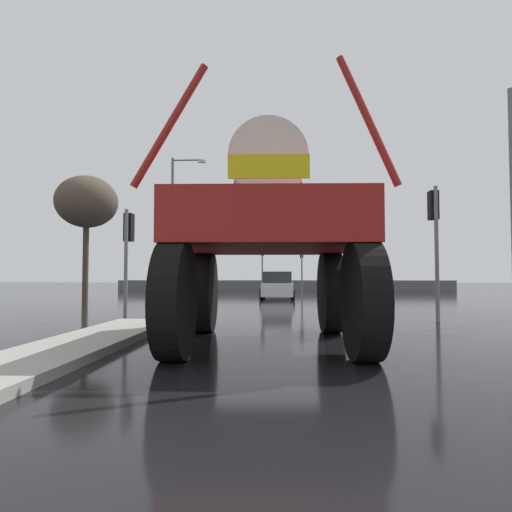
% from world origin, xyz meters
% --- Properties ---
extents(ground_plane, '(120.00, 120.00, 0.00)m').
position_xyz_m(ground_plane, '(0.00, 18.00, 0.00)').
color(ground_plane, black).
extents(median_island, '(1.49, 10.74, 0.15)m').
position_xyz_m(median_island, '(-3.76, 4.82, 0.07)').
color(median_island, '#9E9B93').
rests_on(median_island, ground).
extents(oversize_sprayer, '(4.17, 5.33, 4.70)m').
position_xyz_m(oversize_sprayer, '(-0.42, 7.07, 2.09)').
color(oversize_sprayer, black).
rests_on(oversize_sprayer, ground).
extents(sedan_ahead, '(1.89, 4.10, 1.52)m').
position_xyz_m(sedan_ahead, '(-0.40, 23.41, 0.71)').
color(sedan_ahead, silver).
rests_on(sedan_ahead, ground).
extents(traffic_signal_near_left, '(0.24, 0.54, 3.28)m').
position_xyz_m(traffic_signal_near_left, '(-4.76, 11.47, 2.39)').
color(traffic_signal_near_left, slate).
rests_on(traffic_signal_near_left, ground).
extents(traffic_signal_near_right, '(0.24, 0.54, 3.86)m').
position_xyz_m(traffic_signal_near_right, '(4.25, 11.46, 2.82)').
color(traffic_signal_near_right, slate).
rests_on(traffic_signal_near_right, ground).
extents(traffic_signal_far_left, '(0.24, 0.55, 3.54)m').
position_xyz_m(traffic_signal_far_left, '(1.32, 30.68, 2.59)').
color(traffic_signal_far_left, slate).
rests_on(traffic_signal_far_left, ground).
extents(traffic_signal_far_right, '(0.24, 0.55, 3.70)m').
position_xyz_m(traffic_signal_far_right, '(-1.57, 30.68, 2.70)').
color(traffic_signal_far_right, slate).
rests_on(traffic_signal_far_right, ground).
extents(streetlight_far_left, '(2.25, 0.24, 8.90)m').
position_xyz_m(streetlight_far_left, '(-7.01, 26.18, 4.95)').
color(streetlight_far_left, slate).
rests_on(streetlight_far_left, ground).
extents(bare_tree_left, '(2.75, 2.75, 5.80)m').
position_xyz_m(bare_tree_left, '(-8.95, 17.71, 4.59)').
color(bare_tree_left, '#473828').
rests_on(bare_tree_left, ground).
extents(roadside_barrier, '(27.70, 0.24, 0.90)m').
position_xyz_m(roadside_barrier, '(0.00, 34.59, 0.45)').
color(roadside_barrier, '#59595B').
rests_on(roadside_barrier, ground).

